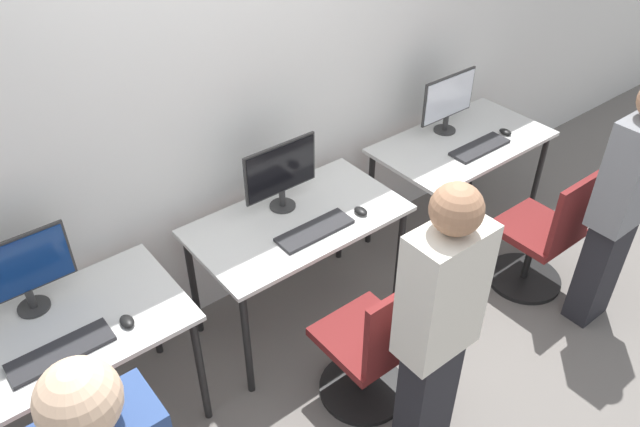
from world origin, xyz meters
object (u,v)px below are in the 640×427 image
at_px(mouse_right, 505,132).
at_px(office_chair_right, 541,241).
at_px(person_center, 438,325).
at_px(person_right, 623,203).
at_px(mouse_left, 127,321).
at_px(monitor_left, 20,271).
at_px(keyboard_center, 315,230).
at_px(keyboard_left, 61,352).
at_px(monitor_right, 448,100).
at_px(keyboard_right, 480,148).
at_px(office_chair_center, 372,351).
at_px(monitor_center, 281,173).
at_px(mouse_center, 361,211).

distance_m(mouse_right, office_chair_right, 0.79).
relative_size(person_center, person_right, 1.01).
bearing_deg(mouse_left, monitor_left, 129.02).
bearing_deg(keyboard_center, keyboard_left, 179.34).
bearing_deg(monitor_right, keyboard_center, -166.75).
relative_size(monitor_right, mouse_right, 5.10).
xyz_separation_m(mouse_left, mouse_right, (2.72, 0.04, 0.00)).
height_order(person_center, keyboard_right, person_center).
relative_size(keyboard_left, office_chair_right, 0.49).
bearing_deg(keyboard_right, monitor_left, 172.72).
bearing_deg(keyboard_left, mouse_left, -2.83).
bearing_deg(monitor_right, office_chair_right, -90.67).
bearing_deg(monitor_left, monitor_right, -0.92).
bearing_deg(person_right, keyboard_left, 161.16).
relative_size(keyboard_left, person_right, 0.28).
bearing_deg(office_chair_center, person_center, -88.63).
bearing_deg(mouse_left, keyboard_left, 177.17).
bearing_deg(mouse_left, person_center, -42.71).
relative_size(monitor_right, keyboard_right, 1.04).
height_order(monitor_left, person_center, person_center).
height_order(mouse_right, office_chair_right, office_chair_right).
bearing_deg(monitor_left, keyboard_center, -14.98).
bearing_deg(mouse_right, monitor_center, 171.07).
distance_m(mouse_left, monitor_center, 1.13).
height_order(monitor_center, keyboard_center, monitor_center).
relative_size(monitor_center, office_chair_right, 0.51).
height_order(mouse_center, keyboard_right, mouse_center).
bearing_deg(person_center, keyboard_left, 144.05).
bearing_deg(person_right, monitor_right, 91.88).
xyz_separation_m(monitor_left, mouse_center, (1.67, -0.39, -0.21)).
height_order(keyboard_right, office_chair_right, office_chair_right).
bearing_deg(person_right, mouse_right, 75.80).
bearing_deg(keyboard_right, office_chair_right, -91.01).
bearing_deg(monitor_right, keyboard_right, -90.00).
relative_size(keyboard_left, monitor_center, 0.96).
bearing_deg(keyboard_center, office_chair_center, -97.03).
relative_size(office_chair_center, person_right, 0.57).
relative_size(monitor_center, monitor_right, 1.00).
distance_m(keyboard_left, office_chair_right, 2.81).
bearing_deg(keyboard_center, person_center, -93.74).
distance_m(person_center, person_right, 1.47).
distance_m(monitor_left, person_center, 1.84).
distance_m(monitor_left, keyboard_center, 1.43).
bearing_deg(mouse_left, monitor_right, 7.50).
height_order(monitor_left, office_chair_center, monitor_left).
distance_m(monitor_left, mouse_center, 1.73).
bearing_deg(person_center, monitor_left, 135.19).
relative_size(mouse_left, keyboard_right, 0.20).
distance_m(mouse_left, keyboard_center, 1.07).
relative_size(mouse_left, monitor_right, 0.20).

